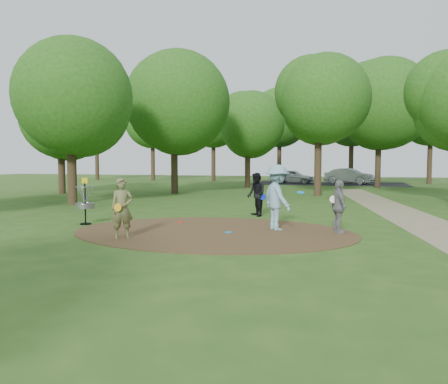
# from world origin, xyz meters

# --- Properties ---
(ground) EXTENTS (100.00, 100.00, 0.00)m
(ground) POSITION_xyz_m (0.00, 0.00, 0.00)
(ground) COLOR #2D5119
(ground) RESTS_ON ground
(dirt_clearing) EXTENTS (8.40, 8.40, 0.02)m
(dirt_clearing) POSITION_xyz_m (0.00, 0.00, 0.01)
(dirt_clearing) COLOR #47301C
(dirt_clearing) RESTS_ON ground
(footpath) EXTENTS (7.55, 39.89, 0.01)m
(footpath) POSITION_xyz_m (6.50, 2.00, 0.01)
(footpath) COLOR #8C7A5B
(footpath) RESTS_ON ground
(parking_lot) EXTENTS (14.00, 8.00, 0.01)m
(parking_lot) POSITION_xyz_m (2.00, 30.00, 0.00)
(parking_lot) COLOR black
(parking_lot) RESTS_ON ground
(player_observer_with_disc) EXTENTS (0.71, 0.66, 1.64)m
(player_observer_with_disc) POSITION_xyz_m (-1.99, -1.75, 0.82)
(player_observer_with_disc) COLOR olive
(player_observer_with_disc) RESTS_ON ground
(player_throwing_with_disc) EXTENTS (1.51, 1.46, 1.98)m
(player_throwing_with_disc) POSITION_xyz_m (1.77, 0.87, 0.99)
(player_throwing_with_disc) COLOR #85B2C6
(player_throwing_with_disc) RESTS_ON ground
(player_walking_with_disc) EXTENTS (0.97, 1.02, 1.66)m
(player_walking_with_disc) POSITION_xyz_m (0.48, 3.97, 0.83)
(player_walking_with_disc) COLOR black
(player_walking_with_disc) RESTS_ON ground
(player_waiting_with_disc) EXTENTS (0.69, 0.98, 1.54)m
(player_waiting_with_disc) POSITION_xyz_m (3.58, 0.75, 0.77)
(player_waiting_with_disc) COLOR gray
(player_waiting_with_disc) RESTS_ON ground
(disc_ground_blue) EXTENTS (0.22, 0.22, 0.02)m
(disc_ground_blue) POSITION_xyz_m (0.51, -0.10, 0.03)
(disc_ground_blue) COLOR #0D8FE2
(disc_ground_blue) RESTS_ON dirt_clearing
(disc_ground_red) EXTENTS (0.22, 0.22, 0.02)m
(disc_ground_red) POSITION_xyz_m (-1.63, 1.56, 0.03)
(disc_ground_red) COLOR red
(disc_ground_red) RESTS_ON dirt_clearing
(car_left) EXTENTS (3.95, 1.90, 1.30)m
(car_left) POSITION_xyz_m (-1.24, 29.48, 0.65)
(car_left) COLOR #ACB1B4
(car_left) RESTS_ON ground
(car_right) EXTENTS (4.67, 2.97, 1.45)m
(car_right) POSITION_xyz_m (3.86, 29.79, 0.73)
(car_right) COLOR #9B9CA2
(car_right) RESTS_ON ground
(disc_golf_basket) EXTENTS (0.63, 0.63, 1.54)m
(disc_golf_basket) POSITION_xyz_m (-4.50, 0.30, 0.87)
(disc_golf_basket) COLOR black
(disc_golf_basket) RESTS_ON ground
(tree_ring) EXTENTS (37.77, 45.82, 9.83)m
(tree_ring) POSITION_xyz_m (2.04, 10.66, 5.34)
(tree_ring) COLOR #332316
(tree_ring) RESTS_ON ground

